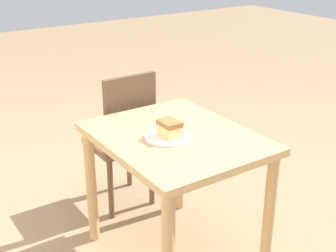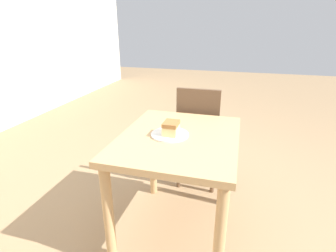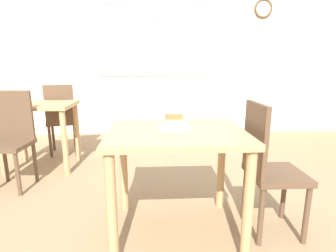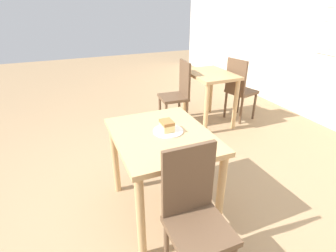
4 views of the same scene
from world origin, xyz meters
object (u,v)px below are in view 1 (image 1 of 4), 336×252
at_px(dining_table_near, 175,157).
at_px(cake_slice, 170,128).
at_px(chair_near_window, 124,137).
at_px(plate, 167,137).

xyz_separation_m(dining_table_near, cake_slice, (-0.02, 0.05, 0.18)).
xyz_separation_m(chair_near_window, plate, (-0.63, 0.09, 0.26)).
distance_m(dining_table_near, chair_near_window, 0.63).
height_order(dining_table_near, chair_near_window, chair_near_window).
bearing_deg(chair_near_window, cake_slice, 82.92).
bearing_deg(plate, chair_near_window, -7.95).
relative_size(chair_near_window, plate, 3.96).
relative_size(dining_table_near, plate, 3.80).
relative_size(chair_near_window, cake_slice, 7.95).
height_order(chair_near_window, plate, chair_near_window).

